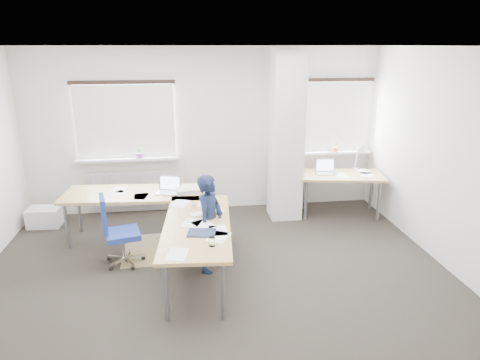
{
  "coord_description": "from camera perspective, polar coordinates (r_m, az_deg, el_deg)",
  "views": [
    {
      "loc": [
        -0.37,
        -4.74,
        2.82
      ],
      "look_at": [
        0.4,
        0.9,
        1.01
      ],
      "focal_mm": 32.0,
      "sensor_mm": 36.0,
      "label": 1
    }
  ],
  "objects": [
    {
      "name": "ground",
      "position": [
        5.52,
        -2.89,
        -13.05
      ],
      "size": [
        6.0,
        6.0,
        0.0
      ],
      "primitive_type": "plane",
      "color": "black",
      "rests_on": "ground"
    },
    {
      "name": "room_shell",
      "position": [
        5.33,
        -1.64,
        6.04
      ],
      "size": [
        6.04,
        5.04,
        2.82
      ],
      "color": "beige",
      "rests_on": "ground"
    },
    {
      "name": "floor_mat",
      "position": [
        6.35,
        -9.58,
        -8.94
      ],
      "size": [
        1.24,
        1.05,
        0.01
      ],
      "primitive_type": "cube",
      "rotation": [
        0.0,
        0.0,
        0.01
      ],
      "color": "olive",
      "rests_on": "ground"
    },
    {
      "name": "white_crate",
      "position": [
        7.63,
        -24.58,
        -4.49
      ],
      "size": [
        0.53,
        0.39,
        0.3
      ],
      "primitive_type": "cube",
      "rotation": [
        0.0,
        0.0,
        -0.07
      ],
      "color": "white",
      "rests_on": "ground"
    },
    {
      "name": "desk_main",
      "position": [
        5.89,
        -9.92,
        -3.8
      ],
      "size": [
        2.41,
        2.78,
        0.96
      ],
      "rotation": [
        0.0,
        0.0,
        -0.08
      ],
      "color": "#A18145",
      "rests_on": "ground"
    },
    {
      "name": "desk_side",
      "position": [
        7.42,
        13.34,
        0.46
      ],
      "size": [
        1.5,
        0.93,
        1.22
      ],
      "rotation": [
        0.0,
        0.0,
        -0.17
      ],
      "color": "#A18145",
      "rests_on": "ground"
    },
    {
      "name": "task_chair",
      "position": [
        5.95,
        -15.61,
        -8.38
      ],
      "size": [
        0.54,
        0.53,
        0.98
      ],
      "rotation": [
        0.0,
        0.0,
        0.23
      ],
      "color": "navy",
      "rests_on": "ground"
    },
    {
      "name": "person",
      "position": [
        5.48,
        -4.03,
        -5.79
      ],
      "size": [
        0.5,
        0.56,
        1.28
      ],
      "primitive_type": "imported",
      "rotation": [
        0.0,
        0.0,
        1.05
      ],
      "color": "black",
      "rests_on": "ground"
    }
  ]
}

